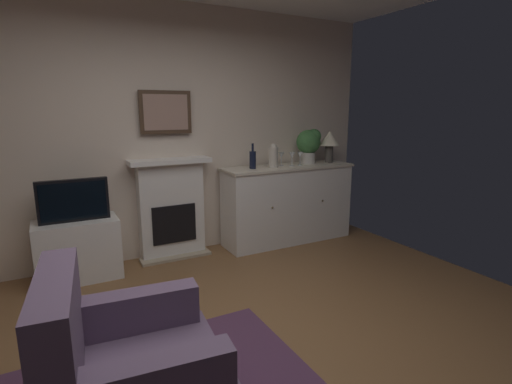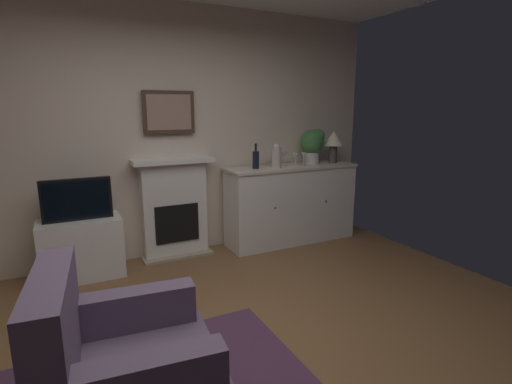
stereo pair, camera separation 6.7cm
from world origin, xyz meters
The scene contains 15 objects.
ground_plane centered at (0.00, 0.00, -0.05)m, with size 5.31×4.52×0.10m, color brown.
wall_rear centered at (0.00, 2.23, 1.36)m, with size 5.31×0.06×2.72m, color beige.
fireplace_unit centered at (0.10, 2.10, 0.55)m, with size 0.87×0.30×1.10m.
framed_picture centered at (0.10, 2.15, 1.59)m, with size 0.55×0.04×0.45m.
sideboard_cabinet centered at (1.51, 1.93, 0.47)m, with size 1.65×0.49×0.95m.
table_lamp centered at (2.12, 1.93, 1.23)m, with size 0.26×0.26×0.40m.
wine_bottle centered at (1.02, 1.93, 1.05)m, with size 0.08×0.08×0.29m.
wine_glass_left centered at (1.43, 1.96, 1.07)m, with size 0.07×0.07×0.16m.
wine_glass_center centered at (1.54, 1.89, 1.07)m, with size 0.07×0.07×0.16m.
wine_glass_right centered at (1.65, 1.88, 1.07)m, with size 0.07×0.07×0.16m.
vase_decorative centered at (1.26, 1.88, 1.09)m, with size 0.11×0.11×0.28m.
tv_cabinet centered at (-0.88, 1.94, 0.29)m, with size 0.75×0.42×0.59m.
tv_set centered at (-0.88, 1.92, 0.79)m, with size 0.62×0.07×0.40m.
potted_plant_small centered at (1.84, 1.97, 1.20)m, with size 0.30×0.30×0.43m.
armchair centered at (-0.82, -0.26, 0.38)m, with size 0.88×0.85×0.92m.
Camera 1 is at (-1.05, -2.00, 1.63)m, focal length 27.30 mm.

